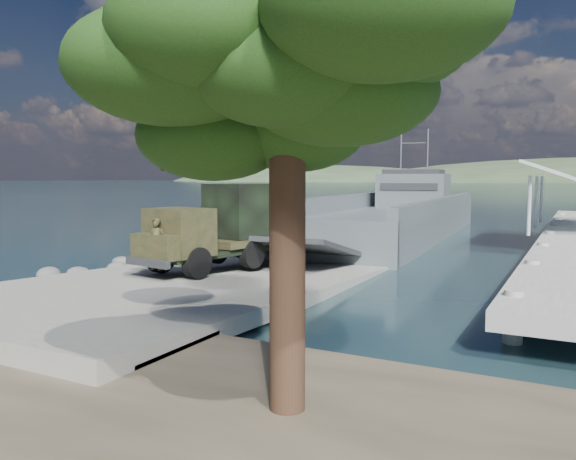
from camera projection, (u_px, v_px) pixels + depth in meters
The scene contains 7 objects.
ground at pixel (201, 289), 21.58m from camera, with size 1400.00×1400.00×0.00m, color #1A3640.
boat_ramp at pixel (185, 287), 20.67m from camera, with size 10.00×18.00×0.50m, color gray.
shoreline_rocks at pixel (94, 274), 24.88m from camera, with size 3.20×5.60×0.90m, color slate, non-canonical shape.
landing_craft at pixel (384, 225), 40.88m from camera, with size 10.52×35.02×10.28m.
military_truck at pixel (227, 226), 23.66m from camera, with size 3.62×7.87×3.52m.
soldier at pixel (157, 254), 20.64m from camera, with size 0.71×0.46×1.93m, color black.
overhang_tree at pixel (273, 106), 9.60m from camera, with size 7.56×6.96×6.86m.
Camera 1 is at (12.83, -17.30, 4.28)m, focal length 35.00 mm.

